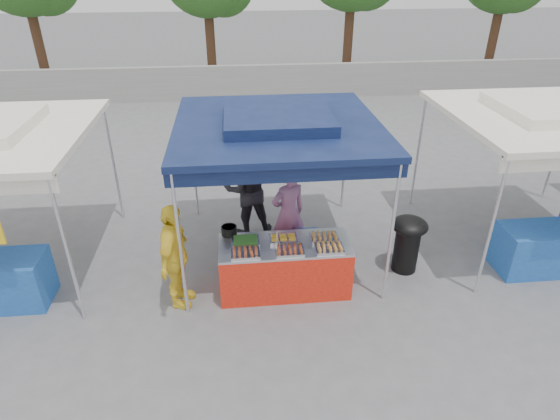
{
  "coord_description": "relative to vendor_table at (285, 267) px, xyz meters",
  "views": [
    {
      "loc": [
        -0.67,
        -6.01,
        4.73
      ],
      "look_at": [
        0.0,
        0.6,
        1.05
      ],
      "focal_mm": 30.0,
      "sensor_mm": 36.0,
      "label": 1
    }
  ],
  "objects": [
    {
      "name": "food_tray_bm",
      "position": [
        -0.01,
        0.1,
        0.46
      ],
      "size": [
        0.42,
        0.3,
        0.07
      ],
      "color": "white",
      "rests_on": "vendor_table"
    },
    {
      "name": "customer_person",
      "position": [
        -1.62,
        -0.18,
        0.42
      ],
      "size": [
        0.6,
        1.05,
        1.68
      ],
      "primitive_type": "imported",
      "rotation": [
        0.0,
        0.0,
        1.37
      ],
      "color": "yellow",
      "rests_on": "ground_plane"
    },
    {
      "name": "food_tray_fr",
      "position": [
        0.64,
        -0.24,
        0.46
      ],
      "size": [
        0.42,
        0.3,
        0.07
      ],
      "color": "white",
      "rests_on": "vendor_table"
    },
    {
      "name": "crate_stacked",
      "position": [
        0.41,
        0.69,
        0.02
      ],
      "size": [
        0.48,
        0.33,
        0.29
      ],
      "primitive_type": "cube",
      "color": "#163CB8",
      "rests_on": "crate_right"
    },
    {
      "name": "back_wall",
      "position": [
        0.0,
        11.1,
        0.17
      ],
      "size": [
        40.0,
        0.25,
        1.2
      ],
      "primitive_type": "cube",
      "color": "gray",
      "rests_on": "ground_plane"
    },
    {
      "name": "vendor_woman",
      "position": [
        0.16,
        0.92,
        0.43
      ],
      "size": [
        0.73,
        0.61,
        1.71
      ],
      "primitive_type": "imported",
      "rotation": [
        0.0,
        0.0,
        3.52
      ],
      "color": "#9B638F",
      "rests_on": "ground_plane"
    },
    {
      "name": "food_tray_fm",
      "position": [
        0.05,
        -0.24,
        0.46
      ],
      "size": [
        0.42,
        0.3,
        0.07
      ],
      "color": "white",
      "rests_on": "vendor_table"
    },
    {
      "name": "neighbor_stall_right",
      "position": [
        4.5,
        0.67,
        1.18
      ],
      "size": [
        3.2,
        3.2,
        2.57
      ],
      "color": "silver",
      "rests_on": "ground_plane"
    },
    {
      "name": "wok_burner",
      "position": [
        2.07,
        0.32,
        0.16
      ],
      "size": [
        0.59,
        0.59,
        0.99
      ],
      "rotation": [
        0.0,
        0.0,
        -0.43
      ],
      "color": "black",
      "rests_on": "ground_plane"
    },
    {
      "name": "crate_left",
      "position": [
        -0.33,
        0.59,
        -0.29
      ],
      "size": [
        0.47,
        0.33,
        0.28
      ],
      "primitive_type": "cube",
      "color": "#163CB8",
      "rests_on": "ground_plane"
    },
    {
      "name": "helper_man",
      "position": [
        -0.48,
        1.8,
        0.49
      ],
      "size": [
        0.95,
        0.77,
        1.82
      ],
      "primitive_type": "imported",
      "rotation": [
        0.0,
        0.0,
        3.24
      ],
      "color": "black",
      "rests_on": "ground_plane"
    },
    {
      "name": "main_canopy",
      "position": [
        0.0,
        1.07,
        1.94
      ],
      "size": [
        3.2,
        3.2,
        2.57
      ],
      "color": "silver",
      "rests_on": "ground_plane"
    },
    {
      "name": "cooking_pot",
      "position": [
        -0.83,
        0.35,
        0.5
      ],
      "size": [
        0.24,
        0.24,
        0.14
      ],
      "primitive_type": "cylinder",
      "color": "black",
      "rests_on": "vendor_table"
    },
    {
      "name": "food_tray_fl",
      "position": [
        -0.6,
        -0.24,
        0.46
      ],
      "size": [
        0.42,
        0.3,
        0.07
      ],
      "color": "white",
      "rests_on": "vendor_table"
    },
    {
      "name": "vendor_table",
      "position": [
        0.0,
        0.0,
        0.0
      ],
      "size": [
        2.0,
        0.8,
        0.85
      ],
      "color": "red",
      "rests_on": "ground_plane"
    },
    {
      "name": "food_tray_br",
      "position": [
        0.62,
        0.07,
        0.46
      ],
      "size": [
        0.42,
        0.3,
        0.07
      ],
      "color": "white",
      "rests_on": "vendor_table"
    },
    {
      "name": "crate_right",
      "position": [
        0.41,
        0.69,
        -0.27
      ],
      "size": [
        0.51,
        0.36,
        0.31
      ],
      "primitive_type": "cube",
      "color": "#163CB8",
      "rests_on": "ground_plane"
    },
    {
      "name": "food_tray_bl",
      "position": [
        -0.59,
        0.08,
        0.46
      ],
      "size": [
        0.42,
        0.3,
        0.07
      ],
      "color": "white",
      "rests_on": "vendor_table"
    },
    {
      "name": "skewer_cup",
      "position": [
        -0.12,
        -0.1,
        0.47
      ],
      "size": [
        0.08,
        0.08,
        0.1
      ],
      "primitive_type": "cylinder",
      "color": "silver",
      "rests_on": "vendor_table"
    },
    {
      "name": "ground_plane",
      "position": [
        0.0,
        0.1,
        -0.43
      ],
      "size": [
        80.0,
        80.0,
        0.0
      ],
      "primitive_type": "plane",
      "color": "slate"
    }
  ]
}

